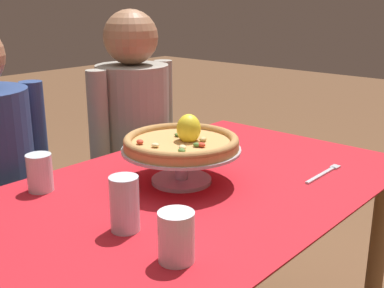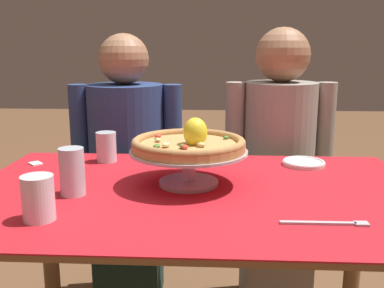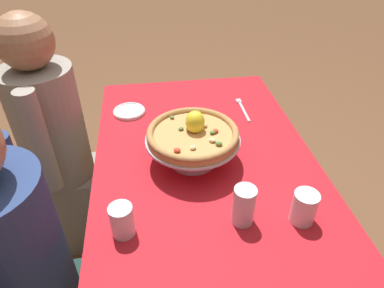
{
  "view_description": "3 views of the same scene",
  "coord_description": "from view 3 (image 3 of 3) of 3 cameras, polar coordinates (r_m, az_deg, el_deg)",
  "views": [
    {
      "loc": [
        -1.01,
        -0.86,
        1.28
      ],
      "look_at": [
        0.03,
        0.05,
        0.87
      ],
      "focal_mm": 45.58,
      "sensor_mm": 36.0,
      "label": 1
    },
    {
      "loc": [
        0.06,
        -1.21,
        1.16
      ],
      "look_at": [
        -0.01,
        0.13,
        0.87
      ],
      "focal_mm": 41.4,
      "sensor_mm": 36.0,
      "label": 2
    },
    {
      "loc": [
        -1.03,
        0.2,
        1.6
      ],
      "look_at": [
        -0.06,
        0.06,
        0.87
      ],
      "focal_mm": 32.34,
      "sensor_mm": 36.0,
      "label": 3
    }
  ],
  "objects": [
    {
      "name": "water_glass_back_left",
      "position": [
        1.06,
        -11.41,
        -12.53
      ],
      "size": [
        0.07,
        0.07,
        0.11
      ],
      "color": "silver",
      "rests_on": "dining_table"
    },
    {
      "name": "water_glass_side_left",
      "position": [
        1.08,
        8.49,
        -10.36
      ],
      "size": [
        0.07,
        0.07,
        0.13
      ],
      "color": "silver",
      "rests_on": "dining_table"
    },
    {
      "name": "dining_table",
      "position": [
        1.42,
        2.0,
        -5.59
      ],
      "size": [
        1.31,
        0.84,
        0.76
      ],
      "color": "olive",
      "rests_on": "ground"
    },
    {
      "name": "pizza_stand",
      "position": [
        1.27,
        0.13,
        -0.2
      ],
      "size": [
        0.35,
        0.35,
        0.11
      ],
      "color": "#B7B7C1",
      "rests_on": "dining_table"
    },
    {
      "name": "ground_plane",
      "position": [
        1.91,
        1.57,
        -20.11
      ],
      "size": [
        14.0,
        14.0,
        0.0
      ],
      "primitive_type": "plane",
      "color": "brown"
    },
    {
      "name": "side_plate",
      "position": [
        1.62,
        -10.32,
        5.35
      ],
      "size": [
        0.15,
        0.15,
        0.02
      ],
      "color": "silver",
      "rests_on": "dining_table"
    },
    {
      "name": "pizza",
      "position": [
        1.24,
        0.18,
        1.8
      ],
      "size": [
        0.33,
        0.33,
        0.1
      ],
      "color": "tan",
      "rests_on": "pizza_stand"
    },
    {
      "name": "diner_right",
      "position": [
        1.75,
        -21.26,
        -1.47
      ],
      "size": [
        0.46,
        0.33,
        1.24
      ],
      "color": "gray",
      "rests_on": "ground"
    },
    {
      "name": "water_glass_front_left",
      "position": [
        1.13,
        17.92,
        -10.17
      ],
      "size": [
        0.08,
        0.08,
        0.11
      ],
      "color": "white",
      "rests_on": "dining_table"
    },
    {
      "name": "diner_left",
      "position": [
        1.31,
        -26.21,
        -19.42
      ],
      "size": [
        0.48,
        0.34,
        1.22
      ],
      "color": "#1E3833",
      "rests_on": "ground"
    },
    {
      "name": "dinner_fork",
      "position": [
        1.65,
        8.33,
        5.83
      ],
      "size": [
        0.2,
        0.02,
        0.01
      ],
      "color": "#B7B7C1",
      "rests_on": "dining_table"
    }
  ]
}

